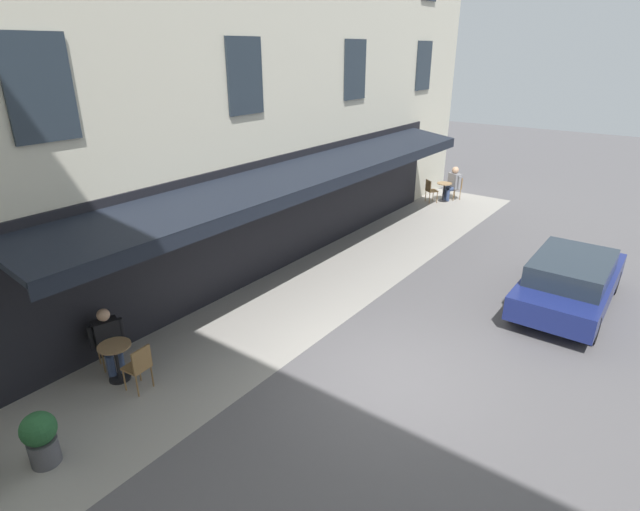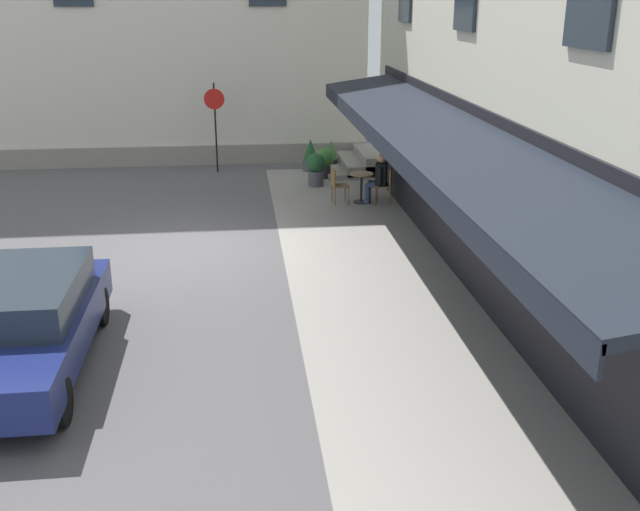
% 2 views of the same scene
% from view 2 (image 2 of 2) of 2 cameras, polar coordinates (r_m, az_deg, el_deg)
% --- Properties ---
extents(ground_plane, '(70.00, 70.00, 0.00)m').
position_cam_2_polar(ground_plane, '(15.41, -9.78, 0.67)').
color(ground_plane, '#565456').
extents(sidewalk_cafe_terrace, '(20.50, 3.20, 0.01)m').
position_cam_2_polar(sidewalk_cafe_terrace, '(12.57, 5.16, -3.51)').
color(sidewalk_cafe_terrace, gray).
rests_on(sidewalk_cafe_terrace, ground_plane).
extents(back_alley_steps, '(2.40, 1.75, 0.60)m').
position_cam_2_polar(back_alley_steps, '(21.98, 3.16, 7.25)').
color(back_alley_steps, gray).
rests_on(back_alley_steps, ground_plane).
extents(cafe_table_near_entrance, '(0.60, 0.60, 0.75)m').
position_cam_2_polar(cafe_table_near_entrance, '(18.43, 3.26, 5.64)').
color(cafe_table_near_entrance, black).
rests_on(cafe_table_near_entrance, ground_plane).
extents(cafe_chair_wicker_kerbside, '(0.44, 0.44, 0.91)m').
position_cam_2_polar(cafe_chair_wicker_kerbside, '(18.26, 1.33, 5.72)').
color(cafe_chair_wicker_kerbside, olive).
rests_on(cafe_chair_wicker_kerbside, ground_plane).
extents(cafe_chair_wicker_facing_street, '(0.50, 0.50, 0.91)m').
position_cam_2_polar(cafe_chair_wicker_facing_street, '(18.34, 5.23, 5.70)').
color(cafe_chair_wicker_facing_street, olive).
rests_on(cafe_chair_wicker_facing_street, ground_plane).
extents(seated_patron_in_black, '(0.62, 0.60, 1.28)m').
position_cam_2_polar(seated_patron_in_black, '(18.33, 4.57, 6.17)').
color(seated_patron_in_black, navy).
rests_on(seated_patron_in_black, ground_plane).
extents(no_parking_sign, '(0.10, 0.59, 2.60)m').
position_cam_2_polar(no_parking_sign, '(21.66, -8.22, 11.07)').
color(no_parking_sign, black).
rests_on(no_parking_sign, ground_plane).
extents(potted_plant_mid_terrace, '(0.47, 0.47, 0.96)m').
position_cam_2_polar(potted_plant_mid_terrace, '(21.88, -0.74, 7.82)').
color(potted_plant_mid_terrace, '#4C4C51').
rests_on(potted_plant_mid_terrace, ground_plane).
extents(potted_plant_under_sign, '(0.40, 0.40, 0.86)m').
position_cam_2_polar(potted_plant_under_sign, '(22.27, 0.87, 7.91)').
color(potted_plant_under_sign, '#2D2D33').
rests_on(potted_plant_under_sign, ground_plane).
extents(potted_plant_entrance_right, '(0.54, 0.54, 0.86)m').
position_cam_2_polar(potted_plant_entrance_right, '(20.99, 0.33, 7.39)').
color(potted_plant_entrance_right, '#2D2D33').
rests_on(potted_plant_entrance_right, ground_plane).
extents(potted_plant_by_steps, '(0.51, 0.51, 0.90)m').
position_cam_2_polar(potted_plant_by_steps, '(20.09, -0.33, 6.82)').
color(potted_plant_by_steps, '#4C4C51').
rests_on(potted_plant_by_steps, ground_plane).
extents(parked_car_navy, '(4.31, 1.81, 1.33)m').
position_cam_2_polar(parked_car_navy, '(10.83, -22.41, -4.84)').
color(parked_car_navy, navy).
rests_on(parked_car_navy, ground_plane).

